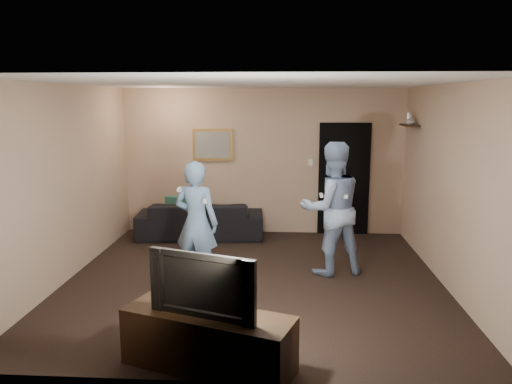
# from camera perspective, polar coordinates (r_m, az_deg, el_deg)

# --- Properties ---
(ground) EXTENTS (5.00, 5.00, 0.00)m
(ground) POSITION_cam_1_polar(r_m,az_deg,el_deg) (6.84, -0.26, -9.98)
(ground) COLOR black
(ground) RESTS_ON ground
(ceiling) EXTENTS (5.00, 5.00, 0.04)m
(ceiling) POSITION_cam_1_polar(r_m,az_deg,el_deg) (6.41, -0.28, 12.35)
(ceiling) COLOR silver
(ceiling) RESTS_ON wall_back
(wall_back) EXTENTS (5.00, 0.04, 2.60)m
(wall_back) POSITION_cam_1_polar(r_m,az_deg,el_deg) (8.97, 0.79, 3.49)
(wall_back) COLOR tan
(wall_back) RESTS_ON ground
(wall_front) EXTENTS (5.00, 0.04, 2.60)m
(wall_front) POSITION_cam_1_polar(r_m,az_deg,el_deg) (4.07, -2.62, -5.08)
(wall_front) COLOR tan
(wall_front) RESTS_ON ground
(wall_left) EXTENTS (0.04, 5.00, 2.60)m
(wall_left) POSITION_cam_1_polar(r_m,az_deg,el_deg) (7.12, -20.79, 0.98)
(wall_left) COLOR tan
(wall_left) RESTS_ON ground
(wall_right) EXTENTS (0.04, 5.00, 2.60)m
(wall_right) POSITION_cam_1_polar(r_m,az_deg,el_deg) (6.81, 21.22, 0.55)
(wall_right) COLOR tan
(wall_right) RESTS_ON ground
(sofa) EXTENTS (2.24, 1.01, 0.64)m
(sofa) POSITION_cam_1_polar(r_m,az_deg,el_deg) (8.86, -6.35, -3.12)
(sofa) COLOR black
(sofa) RESTS_ON ground
(throw_pillow) EXTENTS (0.51, 0.27, 0.49)m
(throw_pillow) POSITION_cam_1_polar(r_m,az_deg,el_deg) (8.89, -8.72, -2.05)
(throw_pillow) COLOR #1B5147
(throw_pillow) RESTS_ON sofa
(painting_frame) EXTENTS (0.72, 0.05, 0.57)m
(painting_frame) POSITION_cam_1_polar(r_m,az_deg,el_deg) (9.00, -4.96, 5.40)
(painting_frame) COLOR olive
(painting_frame) RESTS_ON wall_back
(painting_canvas) EXTENTS (0.62, 0.01, 0.47)m
(painting_canvas) POSITION_cam_1_polar(r_m,az_deg,el_deg) (8.98, -4.99, 5.38)
(painting_canvas) COLOR slate
(painting_canvas) RESTS_ON painting_frame
(doorway) EXTENTS (0.90, 0.06, 2.00)m
(doorway) POSITION_cam_1_polar(r_m,az_deg,el_deg) (9.03, 10.01, 1.46)
(doorway) COLOR black
(doorway) RESTS_ON ground
(light_switch) EXTENTS (0.08, 0.02, 0.12)m
(light_switch) POSITION_cam_1_polar(r_m,az_deg,el_deg) (8.95, 6.24, 3.41)
(light_switch) COLOR silver
(light_switch) RESTS_ON wall_back
(wall_shelf) EXTENTS (0.20, 0.60, 0.03)m
(wall_shelf) POSITION_cam_1_polar(r_m,az_deg,el_deg) (8.44, 17.14, 7.29)
(wall_shelf) COLOR black
(wall_shelf) RESTS_ON wall_right
(shelf_vase) EXTENTS (0.17, 0.17, 0.14)m
(shelf_vase) POSITION_cam_1_polar(r_m,az_deg,el_deg) (8.37, 17.28, 7.86)
(shelf_vase) COLOR #9E9EA2
(shelf_vase) RESTS_ON wall_shelf
(shelf_figurine) EXTENTS (0.06, 0.06, 0.18)m
(shelf_figurine) POSITION_cam_1_polar(r_m,az_deg,el_deg) (8.51, 17.04, 8.03)
(shelf_figurine) COLOR white
(shelf_figurine) RESTS_ON wall_shelf
(tv_console) EXTENTS (1.63, 0.98, 0.55)m
(tv_console) POSITION_cam_1_polar(r_m,az_deg,el_deg) (4.69, -5.47, -16.71)
(tv_console) COLOR black
(tv_console) RESTS_ON ground
(television) EXTENTS (1.00, 0.46, 0.58)m
(television) POSITION_cam_1_polar(r_m,az_deg,el_deg) (4.46, -5.60, -10.20)
(television) COLOR black
(television) RESTS_ON tv_console
(wii_player_left) EXTENTS (0.68, 0.56, 1.63)m
(wii_player_left) POSITION_cam_1_polar(r_m,az_deg,el_deg) (6.56, -6.83, -3.51)
(wii_player_left) COLOR #6B91BA
(wii_player_left) RESTS_ON ground
(wii_player_right) EXTENTS (1.06, 0.94, 1.84)m
(wii_player_right) POSITION_cam_1_polar(r_m,az_deg,el_deg) (6.94, 8.63, -1.89)
(wii_player_right) COLOR #89A3C8
(wii_player_right) RESTS_ON ground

